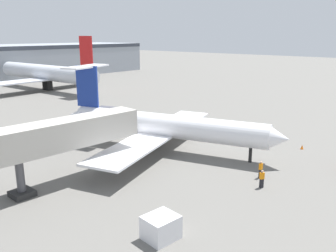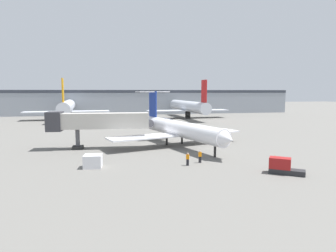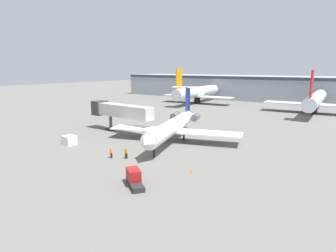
# 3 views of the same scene
# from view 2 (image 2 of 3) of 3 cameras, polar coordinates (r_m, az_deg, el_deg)

# --- Properties ---
(ground_plane) EXTENTS (400.00, 400.00, 0.10)m
(ground_plane) POSITION_cam_2_polar(r_m,az_deg,el_deg) (53.88, -1.91, -3.76)
(ground_plane) COLOR #66635E
(regional_jet) EXTENTS (25.53, 27.87, 9.69)m
(regional_jet) POSITION_cam_2_polar(r_m,az_deg,el_deg) (53.28, 1.85, -0.44)
(regional_jet) COLOR white
(regional_jet) RESTS_ON ground_plane
(jet_bridge) EXTENTS (16.92, 4.16, 6.34)m
(jet_bridge) POSITION_cam_2_polar(r_m,az_deg,el_deg) (51.81, -14.27, 0.86)
(jet_bridge) COLOR #B7B2A8
(jet_bridge) RESTS_ON ground_plane
(ground_crew_marshaller) EXTENTS (0.47, 0.41, 1.69)m
(ground_crew_marshaller) POSITION_cam_2_polar(r_m,az_deg,el_deg) (39.32, 3.79, -6.34)
(ground_crew_marshaller) COLOR black
(ground_crew_marshaller) RESTS_ON ground_plane
(ground_crew_loader) EXTENTS (0.40, 0.27, 1.69)m
(ground_crew_loader) POSITION_cam_2_polar(r_m,az_deg,el_deg) (40.96, 6.15, -5.83)
(ground_crew_loader) COLOR black
(ground_crew_loader) RESTS_ON ground_plane
(baggage_tug_lead) EXTENTS (4.06, 3.48, 1.90)m
(baggage_tug_lead) POSITION_cam_2_polar(r_m,az_deg,el_deg) (37.94, 21.15, -7.29)
(baggage_tug_lead) COLOR #262628
(baggage_tug_lead) RESTS_ON ground_plane
(cargo_container_uld) EXTENTS (2.43, 2.20, 1.65)m
(cargo_container_uld) POSITION_cam_2_polar(r_m,az_deg,el_deg) (39.38, -14.18, -6.55)
(cargo_container_uld) COLOR silver
(cargo_container_uld) RESTS_ON ground_plane
(traffic_cone_near) EXTENTS (0.36, 0.36, 0.55)m
(traffic_cone_near) POSITION_cam_2_polar(r_m,az_deg,el_deg) (45.99, 19.81, -5.55)
(traffic_cone_near) COLOR orange
(traffic_cone_near) RESTS_ON ground_plane
(terminal_building) EXTENTS (144.47, 25.59, 10.25)m
(terminal_building) POSITION_cam_2_polar(r_m,az_deg,el_deg) (137.16, -7.99, 4.68)
(terminal_building) COLOR #8C939E
(terminal_building) RESTS_ON ground_plane
(parked_airliner_west_end) EXTENTS (28.52, 33.78, 13.52)m
(parked_airliner_west_end) POSITION_cam_2_polar(r_m,az_deg,el_deg) (107.41, -18.77, 3.45)
(parked_airliner_west_end) COLOR silver
(parked_airliner_west_end) RESTS_ON ground_plane
(parked_airliner_west_mid) EXTENTS (29.97, 35.50, 13.24)m
(parked_airliner_west_mid) POSITION_cam_2_polar(r_m,az_deg,el_deg) (108.29, 3.86, 3.74)
(parked_airliner_west_mid) COLOR silver
(parked_airliner_west_mid) RESTS_ON ground_plane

